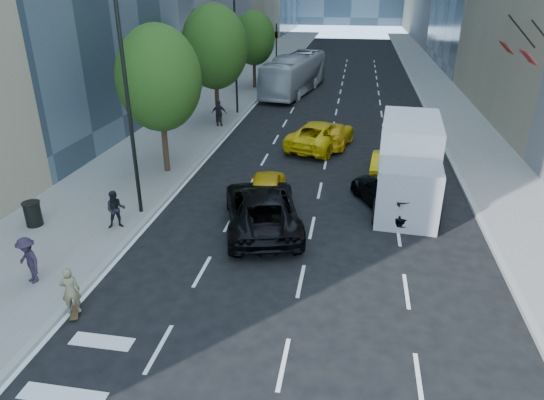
% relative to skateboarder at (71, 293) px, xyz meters
% --- Properties ---
extents(ground, '(160.00, 160.00, 0.00)m').
position_rel_skateboarder_xyz_m(ground, '(5.60, 3.00, -0.77)').
color(ground, black).
rests_on(ground, ground).
extents(sidewalk_left, '(6.00, 120.00, 0.15)m').
position_rel_skateboarder_xyz_m(sidewalk_left, '(-3.40, 33.00, -0.70)').
color(sidewalk_left, slate).
rests_on(sidewalk_left, ground).
extents(sidewalk_right, '(4.00, 120.00, 0.15)m').
position_rel_skateboarder_xyz_m(sidewalk_right, '(15.60, 33.00, -0.70)').
color(sidewalk_right, slate).
rests_on(sidewalk_right, ground).
extents(lamp_near, '(2.13, 0.22, 10.00)m').
position_rel_skateboarder_xyz_m(lamp_near, '(-0.72, 7.00, 5.04)').
color(lamp_near, black).
rests_on(lamp_near, sidewalk_left).
extents(lamp_far, '(2.13, 0.22, 10.00)m').
position_rel_skateboarder_xyz_m(lamp_far, '(-0.72, 25.00, 5.04)').
color(lamp_far, black).
rests_on(lamp_far, sidewalk_left).
extents(tree_near, '(4.20, 4.20, 7.46)m').
position_rel_skateboarder_xyz_m(tree_near, '(-1.60, 12.00, 4.20)').
color(tree_near, black).
rests_on(tree_near, sidewalk_left).
extents(tree_mid, '(4.50, 4.50, 7.99)m').
position_rel_skateboarder_xyz_m(tree_mid, '(-1.60, 22.00, 4.54)').
color(tree_mid, black).
rests_on(tree_mid, sidewalk_left).
extents(tree_far, '(3.90, 3.90, 6.92)m').
position_rel_skateboarder_xyz_m(tree_far, '(-1.60, 35.00, 3.85)').
color(tree_far, black).
rests_on(tree_far, sidewalk_left).
extents(traffic_signal, '(2.48, 0.53, 5.20)m').
position_rel_skateboarder_xyz_m(traffic_signal, '(-0.80, 43.00, 3.46)').
color(traffic_signal, black).
rests_on(traffic_signal, sidewalk_left).
extents(skateboarder, '(0.67, 0.57, 1.55)m').
position_rel_skateboarder_xyz_m(skateboarder, '(0.00, 0.00, 0.00)').
color(skateboarder, olive).
rests_on(skateboarder, ground).
extents(black_sedan_lincoln, '(4.38, 6.74, 1.72)m').
position_rel_skateboarder_xyz_m(black_sedan_lincoln, '(4.53, 6.73, 0.09)').
color(black_sedan_lincoln, black).
rests_on(black_sedan_lincoln, ground).
extents(black_sedan_mercedes, '(3.88, 5.41, 1.45)m').
position_rel_skateboarder_xyz_m(black_sedan_mercedes, '(9.79, 9.52, -0.05)').
color(black_sedan_mercedes, black).
rests_on(black_sedan_mercedes, ground).
extents(taxi_a, '(1.98, 4.16, 1.37)m').
position_rel_skateboarder_xyz_m(taxi_a, '(4.25, 9.50, -0.09)').
color(taxi_a, '#D79F0B').
rests_on(taxi_a, ground).
extents(taxi_b, '(1.74, 4.03, 1.29)m').
position_rel_skateboarder_xyz_m(taxi_b, '(9.80, 13.74, -0.13)').
color(taxi_b, yellow).
rests_on(taxi_b, ground).
extents(taxi_c, '(4.42, 6.43, 1.63)m').
position_rel_skateboarder_xyz_m(taxi_c, '(6.10, 17.83, 0.04)').
color(taxi_c, '#E3BD0B').
rests_on(taxi_c, ground).
extents(taxi_d, '(2.53, 4.96, 1.38)m').
position_rel_skateboarder_xyz_m(taxi_d, '(6.80, 18.50, -0.08)').
color(taxi_d, '#E7AD0C').
rests_on(taxi_d, ground).
extents(city_bus, '(4.79, 12.50, 3.40)m').
position_rel_skateboarder_xyz_m(city_bus, '(2.40, 33.89, 0.92)').
color(city_bus, '#B5B8BC').
rests_on(city_bus, ground).
extents(box_truck, '(3.19, 7.50, 3.50)m').
position_rel_skateboarder_xyz_m(box_truck, '(10.62, 10.91, 1.01)').
color(box_truck, white).
rests_on(box_truck, ground).
extents(pedestrian_a, '(0.95, 0.86, 1.59)m').
position_rel_skateboarder_xyz_m(pedestrian_a, '(-1.20, 5.41, 0.17)').
color(pedestrian_a, black).
rests_on(pedestrian_a, sidewalk_left).
extents(pedestrian_b, '(1.07, 0.49, 1.79)m').
position_rel_skateboarder_xyz_m(pedestrian_b, '(-1.20, 21.00, 0.27)').
color(pedestrian_b, black).
rests_on(pedestrian_b, sidewalk_left).
extents(pedestrian_c, '(1.23, 1.05, 1.65)m').
position_rel_skateboarder_xyz_m(pedestrian_c, '(-2.21, 1.22, 0.20)').
color(pedestrian_c, '#281E2D').
rests_on(pedestrian_c, sidewalk_left).
extents(trash_can, '(0.66, 0.66, 0.98)m').
position_rel_skateboarder_xyz_m(trash_can, '(-4.66, 5.00, -0.13)').
color(trash_can, black).
rests_on(trash_can, sidewalk_left).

